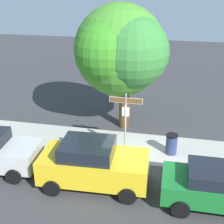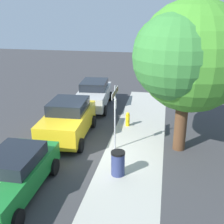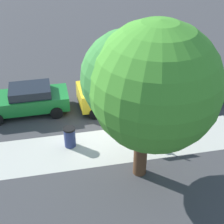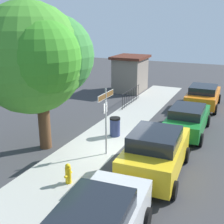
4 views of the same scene
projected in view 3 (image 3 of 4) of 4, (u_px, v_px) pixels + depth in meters
The scene contains 9 objects.
ground_plane at pixel (100, 130), 16.57m from camera, with size 60.00×60.00×0.00m, color #38383A.
sidewalk_strip at pixel (61, 152), 15.15m from camera, with size 24.00×2.60×0.00m, color #A9A89E.
street_sign at pixel (112, 96), 15.19m from camera, with size 1.46×0.07×2.98m.
shade_tree at pixel (151, 81), 11.96m from camera, with size 4.88×4.89×6.51m.
car_silver at pixel (200, 85), 18.74m from camera, with size 4.39×2.24×1.68m.
car_yellow at pixel (118, 91), 18.02m from camera, with size 4.25×2.29×1.84m.
car_green at pixel (27, 99), 17.52m from camera, with size 4.38×2.03×1.51m.
fire_hydrant at pixel (169, 123), 16.43m from camera, with size 0.42×0.22×0.78m.
trash_bin at pixel (70, 137), 15.29m from camera, with size 0.55×0.55×0.98m.
Camera 3 is at (2.14, 13.28, 9.73)m, focal length 54.00 mm.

